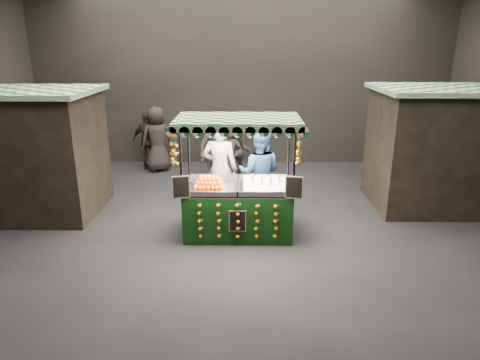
{
  "coord_description": "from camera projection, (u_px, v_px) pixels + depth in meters",
  "views": [
    {
      "loc": [
        0.15,
        -7.51,
        3.49
      ],
      "look_at": [
        0.04,
        0.26,
        0.96
      ],
      "focal_mm": 31.84,
      "sensor_mm": 36.0,
      "label": 1
    }
  ],
  "objects": [
    {
      "name": "market_hall",
      "position": [
        237.0,
        48.0,
        7.17
      ],
      "size": [
        12.1,
        10.1,
        5.05
      ],
      "color": "black",
      "rests_on": "ground"
    },
    {
      "name": "shopper_2",
      "position": [
        149.0,
        141.0,
        12.03
      ],
      "size": [
        1.04,
        0.62,
        1.66
      ],
      "rotation": [
        0.0,
        0.0,
        2.91
      ],
      "color": "#2C2524",
      "rests_on": "ground"
    },
    {
      "name": "ground",
      "position": [
        238.0,
        231.0,
        8.22
      ],
      "size": [
        12.0,
        12.0,
        0.0
      ],
      "primitive_type": "plane",
      "color": "black",
      "rests_on": "ground"
    },
    {
      "name": "juice_stall",
      "position": [
        238.0,
        200.0,
        7.91
      ],
      "size": [
        2.29,
        1.35,
        2.22
      ],
      "color": "black",
      "rests_on": "ground"
    },
    {
      "name": "neighbour_stall_right",
      "position": [
        442.0,
        148.0,
        9.19
      ],
      "size": [
        3.0,
        2.2,
        2.6
      ],
      "color": "black",
      "rests_on": "ground"
    },
    {
      "name": "vendor_blue",
      "position": [
        259.0,
        173.0,
        8.73
      ],
      "size": [
        0.99,
        0.82,
        1.84
      ],
      "rotation": [
        0.0,
        0.0,
        2.99
      ],
      "color": "navy",
      "rests_on": "ground"
    },
    {
      "name": "shopper_3",
      "position": [
        213.0,
        146.0,
        11.14
      ],
      "size": [
        1.16,
        1.32,
        1.77
      ],
      "rotation": [
        0.0,
        0.0,
        1.02
      ],
      "color": "#2B2723",
      "rests_on": "ground"
    },
    {
      "name": "shopper_4",
      "position": [
        157.0,
        139.0,
        11.84
      ],
      "size": [
        1.05,
        0.92,
        1.82
      ],
      "rotation": [
        0.0,
        0.0,
        3.62
      ],
      "color": "black",
      "rests_on": "ground"
    },
    {
      "name": "shopper_0",
      "position": [
        229.0,
        160.0,
        10.02
      ],
      "size": [
        0.68,
        0.53,
        1.67
      ],
      "rotation": [
        0.0,
        0.0,
        0.24
      ],
      "color": "#282420",
      "rests_on": "ground"
    },
    {
      "name": "vendor_grey",
      "position": [
        220.0,
        169.0,
        8.74
      ],
      "size": [
        0.79,
        0.58,
        1.98
      ],
      "rotation": [
        0.0,
        0.0,
        2.99
      ],
      "color": "gray",
      "rests_on": "ground"
    },
    {
      "name": "neighbour_stall_left",
      "position": [
        27.0,
        152.0,
        8.82
      ],
      "size": [
        3.0,
        2.2,
        2.6
      ],
      "color": "black",
      "rests_on": "ground"
    },
    {
      "name": "shopper_1",
      "position": [
        237.0,
        152.0,
        11.05
      ],
      "size": [
        0.83,
        0.69,
        1.55
      ],
      "rotation": [
        0.0,
        0.0,
        -0.15
      ],
      "color": "#2B2523",
      "rests_on": "ground"
    }
  ]
}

